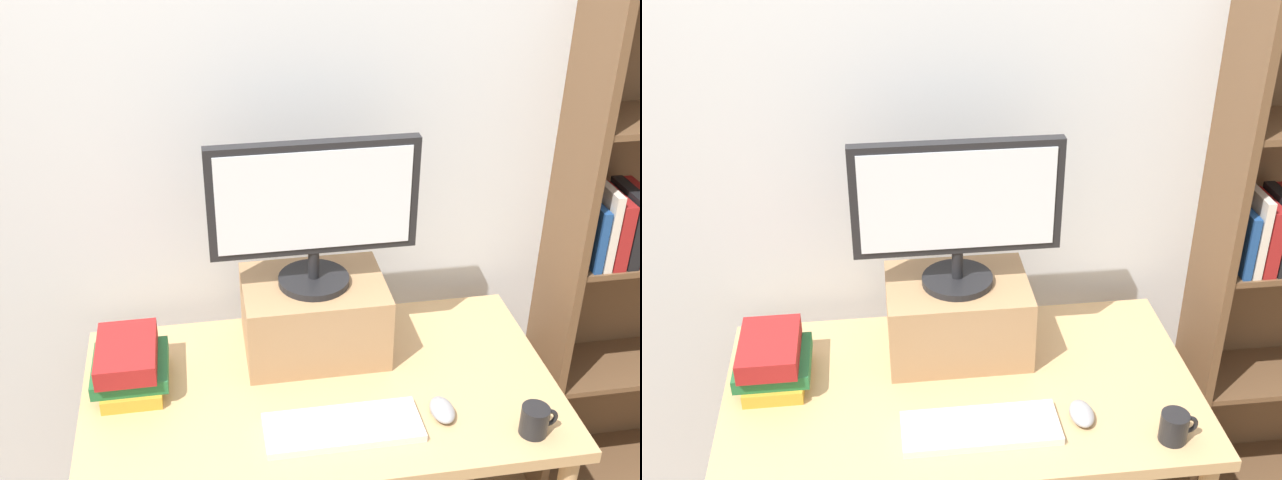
# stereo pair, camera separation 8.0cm
# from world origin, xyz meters

# --- Properties ---
(back_wall) EXTENTS (7.00, 0.08, 2.60)m
(back_wall) POSITION_xyz_m (0.00, 0.49, 1.30)
(back_wall) COLOR silver
(back_wall) RESTS_ON ground_plane
(desk) EXTENTS (1.32, 0.74, 0.78)m
(desk) POSITION_xyz_m (0.00, 0.00, 0.69)
(desk) COLOR tan
(desk) RESTS_ON ground_plane
(riser_box) EXTENTS (0.41, 0.30, 0.23)m
(riser_box) POSITION_xyz_m (0.01, 0.18, 0.89)
(riser_box) COLOR #A87F56
(riser_box) RESTS_ON desk
(computer_monitor) EXTENTS (0.58, 0.20, 0.43)m
(computer_monitor) POSITION_xyz_m (0.01, 0.18, 1.25)
(computer_monitor) COLOR black
(computer_monitor) RESTS_ON riser_box
(keyboard) EXTENTS (0.41, 0.16, 0.02)m
(keyboard) POSITION_xyz_m (0.03, -0.18, 0.79)
(keyboard) COLOR silver
(keyboard) RESTS_ON desk
(computer_mouse) EXTENTS (0.06, 0.10, 0.04)m
(computer_mouse) POSITION_xyz_m (0.30, -0.17, 0.80)
(computer_mouse) COLOR #99999E
(computer_mouse) RESTS_ON desk
(book_stack) EXTENTS (0.21, 0.24, 0.14)m
(book_stack) POSITION_xyz_m (-0.52, 0.09, 0.85)
(book_stack) COLOR gold
(book_stack) RESTS_ON desk
(coffee_mug) EXTENTS (0.10, 0.07, 0.08)m
(coffee_mug) POSITION_xyz_m (0.52, -0.27, 0.82)
(coffee_mug) COLOR black
(coffee_mug) RESTS_ON desk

